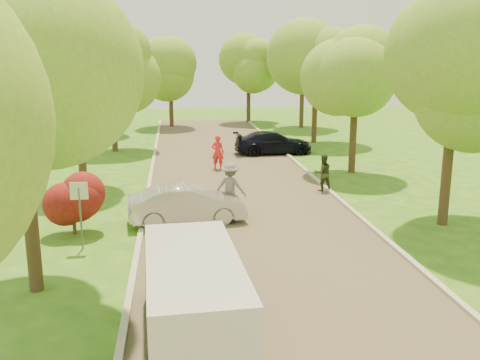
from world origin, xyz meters
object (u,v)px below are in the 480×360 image
dark_sedan (273,143)px  person_striped (218,152)px  skateboarder (230,187)px  longboard (230,211)px  minivan (193,296)px  street_sign (80,201)px  person_olive (323,173)px  silver_sedan (187,204)px

dark_sedan → person_striped: size_ratio=2.61×
dark_sedan → skateboarder: (-4.03, -12.67, 0.37)m
longboard → minivan: bearing=101.5°
dark_sedan → longboard: bearing=160.1°
minivan → person_striped: bearing=80.5°
longboard → skateboarder: bearing=22.4°
street_sign → person_olive: size_ratio=1.30×
street_sign → longboard: 6.18m
street_sign → dark_sedan: 18.33m
silver_sedan → dark_sedan: same height
street_sign → longboard: size_ratio=2.17×
dark_sedan → longboard: size_ratio=4.82×
minivan → silver_sedan: size_ratio=1.20×
minivan → person_olive: (6.30, 12.28, -0.15)m
silver_sedan → skateboarder: size_ratio=2.24×
minivan → longboard: bearing=76.0°
dark_sedan → person_olive: bearing=-179.3°
minivan → longboard: minivan is taller
street_sign → dark_sedan: street_sign is taller
minivan → longboard: 9.38m
longboard → person_olive: 5.54m
skateboarder → person_striped: (0.22, 8.46, -0.15)m
silver_sedan → dark_sedan: bearing=-29.3°
silver_sedan → longboard: 1.99m
minivan → person_striped: size_ratio=2.76×
dark_sedan → person_olive: (0.50, -9.56, 0.14)m
street_sign → silver_sedan: 4.20m
minivan → dark_sedan: 22.61m
dark_sedan → silver_sedan: bearing=154.9°
street_sign → silver_sedan: bearing=34.6°
minivan → longboard: (1.77, 9.17, -0.88)m
person_olive → skateboarder: bearing=29.5°
street_sign → skateboarder: 6.02m
street_sign → person_striped: street_sign is taller
person_olive → silver_sedan: bearing=27.7°
person_striped → person_olive: 6.87m
skateboarder → longboard: bearing=-157.6°
dark_sedan → skateboarder: skateboarder is taller
silver_sedan → person_olive: bearing=-63.7°
street_sign → person_striped: size_ratio=1.17×
silver_sedan → dark_sedan: size_ratio=0.88×
street_sign → silver_sedan: (3.38, 2.33, -0.86)m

